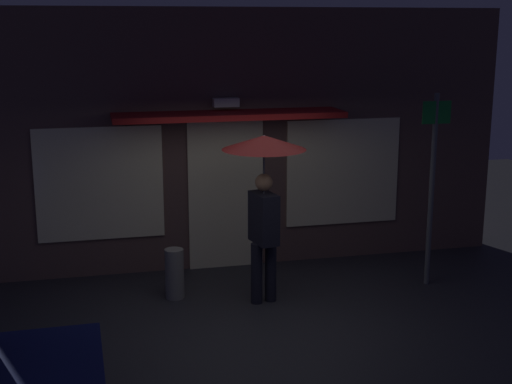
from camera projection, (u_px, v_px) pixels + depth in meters
The scene contains 5 objects.
ground_plane at pixel (261, 324), 8.65m from camera, with size 18.00×18.00×0.00m, color #26262B.
building_facade at pixel (223, 141), 10.44m from camera, with size 8.49×1.00×3.76m.
person_with_umbrella at pixel (264, 177), 8.97m from camera, with size 1.06×1.06×2.19m.
street_sign_post at pixel (432, 179), 9.65m from camera, with size 0.40×0.07×2.64m.
sidewalk_bollard at pixel (175, 274), 9.40m from camera, with size 0.25×0.25×0.67m, color slate.
Camera 1 is at (-1.91, -7.83, 3.53)m, focal length 50.38 mm.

